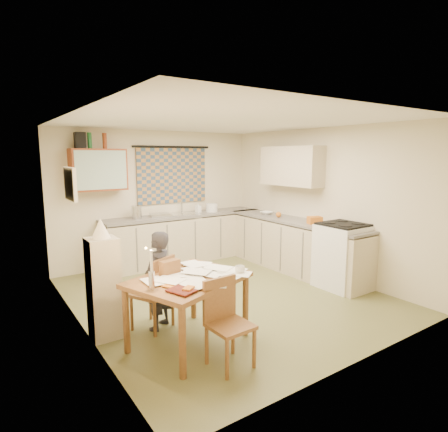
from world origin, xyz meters
TOP-DOWN VIEW (x-y plane):
  - floor at (0.00, 0.00)m, footprint 4.00×4.50m
  - ceiling at (0.00, 0.00)m, footprint 4.00×4.50m
  - wall_back at (0.00, 2.26)m, footprint 4.00×0.02m
  - wall_front at (0.00, -2.26)m, footprint 4.00×0.02m
  - wall_left at (-2.01, 0.00)m, footprint 0.02×4.50m
  - wall_right at (2.01, 0.00)m, footprint 0.02×4.50m
  - window_blind at (0.30, 2.22)m, footprint 1.45×0.03m
  - curtain_rod at (0.30, 2.20)m, footprint 1.60×0.04m
  - wall_cabinet at (-1.15, 2.08)m, footprint 0.90×0.34m
  - wall_cabinet_glass at (-1.15, 1.91)m, footprint 0.84×0.02m
  - upper_cabinet_right at (1.83, 0.55)m, footprint 0.34×1.30m
  - framed_print at (-1.97, 0.40)m, footprint 0.04×0.50m
  - print_canvas at (-1.95, 0.40)m, footprint 0.01×0.42m
  - counter_back at (0.46, 1.95)m, footprint 3.30×0.62m
  - counter_right at (1.70, 0.31)m, footprint 0.62×2.95m
  - stove at (1.70, -0.74)m, footprint 0.66×0.66m
  - sink at (0.42, 1.95)m, footprint 0.66×0.59m
  - tap at (0.44, 2.13)m, footprint 0.04×0.04m
  - dish_rack at (-0.11, 1.95)m, footprint 0.41×0.37m
  - kettle at (-0.56, 1.95)m, footprint 0.23×0.23m
  - mixing_bowl at (1.02, 1.95)m, footprint 0.29×0.29m
  - soap_bottle at (0.74, 2.00)m, footprint 0.11×0.11m
  - bowl at (1.70, 1.05)m, footprint 0.23×0.23m
  - orange_bag at (1.70, -0.17)m, footprint 0.27×0.24m
  - fruit_orange at (1.65, 0.66)m, footprint 0.10×0.10m
  - speaker at (-1.42, 2.08)m, footprint 0.17×0.21m
  - bottle_green at (-1.27, 2.08)m, footprint 0.09×0.09m
  - bottle_brown at (-1.02, 2.08)m, footprint 0.09×0.09m
  - dining_table at (-1.13, -0.97)m, footprint 1.42×1.25m
  - chair_far at (-1.30, -0.41)m, footprint 0.54×0.54m
  - chair_near at (-1.02, -1.57)m, footprint 0.40×0.40m
  - person at (-1.24, -0.44)m, footprint 0.69×0.69m
  - shelf_stand at (-1.84, -0.32)m, footprint 0.32×0.30m
  - lampshade at (-1.84, -0.32)m, footprint 0.20×0.20m
  - letter_rack at (-1.24, -0.77)m, footprint 0.23×0.13m
  - mug at (-0.59, -1.17)m, footprint 0.22×0.22m
  - magazine at (-1.48, -1.35)m, footprint 0.36×0.38m
  - book at (-1.44, -1.19)m, footprint 0.37×0.37m
  - orange_box at (-1.33, -1.33)m, footprint 0.14×0.13m
  - eyeglasses at (-0.89, -1.21)m, footprint 0.13×0.11m
  - candle_holder at (-1.59, -1.08)m, footprint 0.07×0.07m
  - candle at (-1.61, -1.12)m, footprint 0.03×0.03m
  - candle_flame at (-1.64, -1.06)m, footprint 0.02×0.02m
  - papers at (-0.94, -1.01)m, footprint 1.18×1.00m

SIDE VIEW (x-z plane):
  - floor at x=0.00m, z-range -0.02..0.00m
  - chair_near at x=-1.02m, z-range -0.16..0.69m
  - chair_far at x=-1.30m, z-range -0.17..0.71m
  - dining_table at x=-1.13m, z-range 0.00..0.75m
  - counter_right at x=1.70m, z-range -0.01..0.91m
  - counter_back at x=0.46m, z-range -0.01..0.91m
  - stove at x=1.70m, z-range 0.00..1.01m
  - shelf_stand at x=-1.84m, z-range 0.00..1.15m
  - person at x=-1.24m, z-range 0.00..1.17m
  - eyeglasses at x=-0.89m, z-range 0.75..0.77m
  - book at x=-1.44m, z-range 0.75..0.77m
  - magazine at x=-1.48m, z-range 0.75..0.77m
  - papers at x=-0.94m, z-range 0.75..0.78m
  - orange_box at x=-1.33m, z-range 0.75..0.79m
  - mug at x=-0.59m, z-range 0.75..0.84m
  - letter_rack at x=-1.24m, z-range 0.75..0.91m
  - candle_holder at x=-1.59m, z-range 0.75..0.93m
  - sink at x=0.42m, z-range 0.83..0.93m
  - bowl at x=1.70m, z-range 0.92..0.97m
  - dish_rack at x=-0.11m, z-range 0.92..0.98m
  - fruit_orange at x=1.65m, z-range 0.92..1.02m
  - orange_bag at x=1.70m, z-range 0.92..1.04m
  - mixing_bowl at x=1.02m, z-range 0.92..1.08m
  - soap_bottle at x=0.74m, z-range 0.92..1.12m
  - kettle at x=-0.56m, z-range 0.92..1.16m
  - candle at x=-1.61m, z-range 0.93..1.15m
  - tap at x=0.44m, z-range 0.92..1.20m
  - candle_flame at x=-1.64m, z-range 1.15..1.17m
  - wall_back at x=0.00m, z-range 0.00..2.50m
  - wall_front at x=0.00m, z-range 0.00..2.50m
  - wall_left at x=-2.01m, z-range 0.00..2.50m
  - wall_right at x=2.01m, z-range 0.00..2.50m
  - lampshade at x=-1.84m, z-range 1.15..1.37m
  - window_blind at x=0.30m, z-range 1.12..2.17m
  - framed_print at x=-1.97m, z-range 1.50..1.90m
  - print_canvas at x=-1.95m, z-range 1.54..1.86m
  - wall_cabinet at x=-1.15m, z-range 1.45..2.15m
  - wall_cabinet_glass at x=-1.15m, z-range 1.48..2.12m
  - upper_cabinet_right at x=1.83m, z-range 1.50..2.20m
  - curtain_rod at x=0.30m, z-range 2.18..2.22m
  - speaker at x=-1.42m, z-range 2.15..2.41m
  - bottle_green at x=-1.27m, z-range 2.15..2.41m
  - bottle_brown at x=-1.02m, z-range 2.15..2.41m
  - ceiling at x=0.00m, z-range 2.50..2.52m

